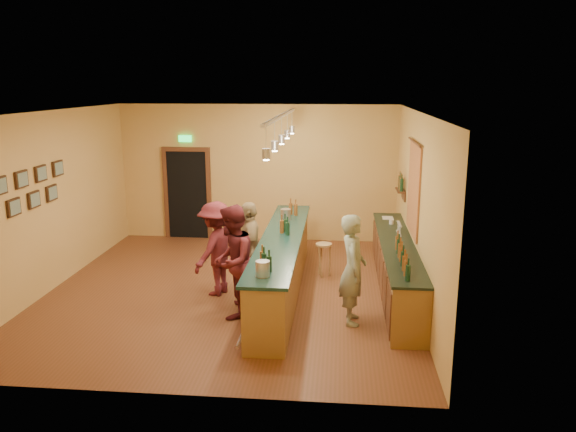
# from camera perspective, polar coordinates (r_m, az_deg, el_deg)

# --- Properties ---
(floor) EXTENTS (7.00, 7.00, 0.00)m
(floor) POSITION_cam_1_polar(r_m,az_deg,el_deg) (10.32, -5.84, -7.55)
(floor) COLOR brown
(floor) RESTS_ON ground
(ceiling) EXTENTS (6.50, 7.00, 0.02)m
(ceiling) POSITION_cam_1_polar(r_m,az_deg,el_deg) (9.66, -6.30, 10.48)
(ceiling) COLOR silver
(ceiling) RESTS_ON wall_back
(wall_back) EXTENTS (6.50, 0.02, 3.20)m
(wall_back) POSITION_cam_1_polar(r_m,az_deg,el_deg) (13.26, -3.10, 4.36)
(wall_back) COLOR tan
(wall_back) RESTS_ON floor
(wall_front) EXTENTS (6.50, 0.02, 3.20)m
(wall_front) POSITION_cam_1_polar(r_m,az_deg,el_deg) (6.59, -12.03, -5.30)
(wall_front) COLOR tan
(wall_front) RESTS_ON floor
(wall_left) EXTENTS (0.02, 7.00, 3.20)m
(wall_left) POSITION_cam_1_polar(r_m,az_deg,el_deg) (10.97, -22.95, 1.41)
(wall_left) COLOR tan
(wall_left) RESTS_ON floor
(wall_right) EXTENTS (0.02, 7.00, 3.20)m
(wall_right) POSITION_cam_1_polar(r_m,az_deg,el_deg) (9.76, 12.99, 0.76)
(wall_right) COLOR tan
(wall_right) RESTS_ON floor
(doorway) EXTENTS (1.15, 0.09, 2.48)m
(doorway) POSITION_cam_1_polar(r_m,az_deg,el_deg) (13.66, -10.17, 2.43)
(doorway) COLOR black
(doorway) RESTS_ON wall_back
(tapestry) EXTENTS (0.03, 1.40, 1.60)m
(tapestry) POSITION_cam_1_polar(r_m,az_deg,el_deg) (10.10, 12.66, 2.64)
(tapestry) COLOR maroon
(tapestry) RESTS_ON wall_right
(bottle_shelf) EXTENTS (0.17, 0.55, 0.54)m
(bottle_shelf) POSITION_cam_1_polar(r_m,az_deg,el_deg) (11.59, 11.42, 3.14)
(bottle_shelf) COLOR #482815
(bottle_shelf) RESTS_ON wall_right
(picture_grid) EXTENTS (0.06, 2.20, 0.70)m
(picture_grid) POSITION_cam_1_polar(r_m,az_deg,el_deg) (10.25, -24.87, 2.44)
(picture_grid) COLOR #382111
(picture_grid) RESTS_ON wall_left
(back_counter) EXTENTS (0.60, 4.55, 1.27)m
(back_counter) POSITION_cam_1_polar(r_m,az_deg,el_deg) (10.20, 10.96, -5.10)
(back_counter) COLOR olive
(back_counter) RESTS_ON floor
(tasting_bar) EXTENTS (0.73, 5.10, 1.38)m
(tasting_bar) POSITION_cam_1_polar(r_m,az_deg,el_deg) (9.98, -0.63, -4.52)
(tasting_bar) COLOR olive
(tasting_bar) RESTS_ON floor
(pendant_track) EXTENTS (0.11, 4.60, 0.50)m
(pendant_track) POSITION_cam_1_polar(r_m,az_deg,el_deg) (9.53, -0.65, 9.21)
(pendant_track) COLOR silver
(pendant_track) RESTS_ON ceiling
(bartender) EXTENTS (0.46, 0.66, 1.74)m
(bartender) POSITION_cam_1_polar(r_m,az_deg,el_deg) (8.76, 6.60, -5.40)
(bartender) COLOR gray
(bartender) RESTS_ON floor
(customer_a) EXTENTS (0.75, 0.93, 1.82)m
(customer_a) POSITION_cam_1_polar(r_m,az_deg,el_deg) (8.98, -5.69, -4.62)
(customer_a) COLOR #59191E
(customer_a) RESTS_ON floor
(customer_b) EXTENTS (0.64, 1.06, 1.69)m
(customer_b) POSITION_cam_1_polar(r_m,az_deg,el_deg) (9.83, -3.91, -3.37)
(customer_b) COLOR #997A51
(customer_b) RESTS_ON floor
(customer_c) EXTENTS (1.00, 1.24, 1.68)m
(customer_c) POSITION_cam_1_polar(r_m,az_deg,el_deg) (9.95, -7.31, -3.29)
(customer_c) COLOR #59191E
(customer_c) RESTS_ON floor
(bar_stool) EXTENTS (0.32, 0.32, 0.65)m
(bar_stool) POSITION_cam_1_polar(r_m,az_deg,el_deg) (10.89, 3.65, -3.56)
(bar_stool) COLOR #9B7246
(bar_stool) RESTS_ON floor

